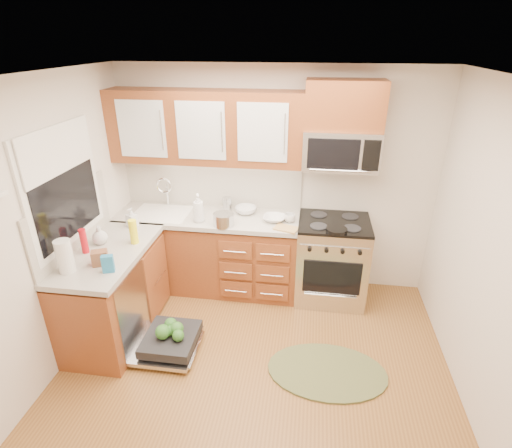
% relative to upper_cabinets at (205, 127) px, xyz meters
% --- Properties ---
extents(floor, '(3.50, 3.50, 0.00)m').
position_rel_upper_cabinets_xyz_m(floor, '(0.73, -1.57, -1.88)').
color(floor, brown).
rests_on(floor, ground).
extents(ceiling, '(3.50, 3.50, 0.00)m').
position_rel_upper_cabinets_xyz_m(ceiling, '(0.73, -1.57, 0.62)').
color(ceiling, white).
rests_on(ceiling, ground).
extents(wall_back, '(3.50, 0.04, 2.50)m').
position_rel_upper_cabinets_xyz_m(wall_back, '(0.73, 0.18, -0.62)').
color(wall_back, beige).
rests_on(wall_back, ground).
extents(wall_left, '(0.04, 3.50, 2.50)m').
position_rel_upper_cabinets_xyz_m(wall_left, '(-1.02, -1.57, -0.62)').
color(wall_left, beige).
rests_on(wall_left, ground).
extents(wall_right, '(0.04, 3.50, 2.50)m').
position_rel_upper_cabinets_xyz_m(wall_right, '(2.48, -1.57, -0.62)').
color(wall_right, beige).
rests_on(wall_right, ground).
extents(base_cabinet_back, '(2.05, 0.60, 0.85)m').
position_rel_upper_cabinets_xyz_m(base_cabinet_back, '(0.00, -0.12, -1.45)').
color(base_cabinet_back, brown).
rests_on(base_cabinet_back, ground).
extents(base_cabinet_left, '(0.60, 1.25, 0.85)m').
position_rel_upper_cabinets_xyz_m(base_cabinet_left, '(-0.72, -1.05, -1.45)').
color(base_cabinet_left, brown).
rests_on(base_cabinet_left, ground).
extents(countertop_back, '(2.07, 0.64, 0.05)m').
position_rel_upper_cabinets_xyz_m(countertop_back, '(0.00, -0.14, -0.97)').
color(countertop_back, '#A9A49A').
rests_on(countertop_back, base_cabinet_back).
extents(countertop_left, '(0.64, 1.27, 0.05)m').
position_rel_upper_cabinets_xyz_m(countertop_left, '(-0.71, -1.05, -0.97)').
color(countertop_left, '#A9A49A').
rests_on(countertop_left, base_cabinet_left).
extents(backsplash_back, '(2.05, 0.02, 0.57)m').
position_rel_upper_cabinets_xyz_m(backsplash_back, '(0.00, 0.16, -0.67)').
color(backsplash_back, beige).
rests_on(backsplash_back, ground).
extents(backsplash_left, '(0.02, 1.25, 0.57)m').
position_rel_upper_cabinets_xyz_m(backsplash_left, '(-1.01, -1.05, -0.67)').
color(backsplash_left, beige).
rests_on(backsplash_left, ground).
extents(upper_cabinets, '(2.05, 0.35, 0.75)m').
position_rel_upper_cabinets_xyz_m(upper_cabinets, '(0.00, 0.00, 0.00)').
color(upper_cabinets, brown).
rests_on(upper_cabinets, ground).
extents(cabinet_over_mw, '(0.76, 0.35, 0.47)m').
position_rel_upper_cabinets_xyz_m(cabinet_over_mw, '(1.41, 0.00, 0.26)').
color(cabinet_over_mw, brown).
rests_on(cabinet_over_mw, ground).
extents(range, '(0.76, 0.64, 0.95)m').
position_rel_upper_cabinets_xyz_m(range, '(1.41, -0.15, -1.40)').
color(range, silver).
rests_on(range, ground).
extents(microwave, '(0.76, 0.38, 0.40)m').
position_rel_upper_cabinets_xyz_m(microwave, '(1.41, -0.02, -0.18)').
color(microwave, silver).
rests_on(microwave, ground).
extents(sink, '(0.62, 0.50, 0.26)m').
position_rel_upper_cabinets_xyz_m(sink, '(-0.52, -0.16, -1.07)').
color(sink, white).
rests_on(sink, ground).
extents(dishwasher, '(0.70, 0.60, 0.20)m').
position_rel_upper_cabinets_xyz_m(dishwasher, '(-0.13, -1.27, -1.77)').
color(dishwasher, silver).
rests_on(dishwasher, ground).
extents(window, '(0.03, 1.05, 1.05)m').
position_rel_upper_cabinets_xyz_m(window, '(-1.01, -1.07, -0.32)').
color(window, white).
rests_on(window, ground).
extents(window_blind, '(0.02, 0.96, 0.40)m').
position_rel_upper_cabinets_xyz_m(window_blind, '(-0.98, -1.07, 0.00)').
color(window_blind, white).
rests_on(window_blind, ground).
extents(rug, '(1.13, 0.79, 0.02)m').
position_rel_upper_cabinets_xyz_m(rug, '(1.38, -1.34, -1.86)').
color(rug, '#5F6539').
rests_on(rug, ground).
extents(skillet, '(0.21, 0.21, 0.04)m').
position_rel_upper_cabinets_xyz_m(skillet, '(1.41, -0.40, -0.91)').
color(skillet, black).
rests_on(skillet, range).
extents(stock_pot, '(0.22, 0.22, 0.13)m').
position_rel_upper_cabinets_xyz_m(stock_pot, '(0.24, -0.35, -0.88)').
color(stock_pot, silver).
rests_on(stock_pot, countertop_back).
extents(cutting_board, '(0.28, 0.23, 0.02)m').
position_rel_upper_cabinets_xyz_m(cutting_board, '(0.91, -0.35, -0.94)').
color(cutting_board, tan).
rests_on(cutting_board, countertop_back).
extents(canister, '(0.11, 0.11, 0.17)m').
position_rel_upper_cabinets_xyz_m(canister, '(0.20, 0.02, -0.87)').
color(canister, silver).
rests_on(canister, countertop_back).
extents(paper_towel_roll, '(0.18, 0.18, 0.29)m').
position_rel_upper_cabinets_xyz_m(paper_towel_roll, '(-0.88, -1.44, -0.80)').
color(paper_towel_roll, white).
rests_on(paper_towel_roll, countertop_left).
extents(mustard_bottle, '(0.09, 0.09, 0.24)m').
position_rel_upper_cabinets_xyz_m(mustard_bottle, '(-0.52, -0.87, -0.83)').
color(mustard_bottle, yellow).
rests_on(mustard_bottle, countertop_left).
extents(red_bottle, '(0.07, 0.07, 0.24)m').
position_rel_upper_cabinets_xyz_m(red_bottle, '(-0.90, -1.11, -0.83)').
color(red_bottle, red).
rests_on(red_bottle, countertop_left).
extents(wooden_box, '(0.16, 0.14, 0.13)m').
position_rel_upper_cabinets_xyz_m(wooden_box, '(-0.65, -1.29, -0.88)').
color(wooden_box, brown).
rests_on(wooden_box, countertop_left).
extents(blue_carton, '(0.11, 0.09, 0.15)m').
position_rel_upper_cabinets_xyz_m(blue_carton, '(-0.52, -1.39, -0.87)').
color(blue_carton, teal).
rests_on(blue_carton, countertop_left).
extents(bowl_a, '(0.26, 0.26, 0.06)m').
position_rel_upper_cabinets_xyz_m(bowl_a, '(0.76, -0.17, -0.92)').
color(bowl_a, '#999999').
rests_on(bowl_a, countertop_back).
extents(bowl_b, '(0.27, 0.27, 0.07)m').
position_rel_upper_cabinets_xyz_m(bowl_b, '(0.42, -0.01, -0.91)').
color(bowl_b, '#999999').
rests_on(bowl_b, countertop_back).
extents(cup, '(0.16, 0.16, 0.09)m').
position_rel_upper_cabinets_xyz_m(cup, '(0.93, -0.17, -0.90)').
color(cup, '#999999').
rests_on(cup, countertop_back).
extents(soap_bottle_a, '(0.16, 0.16, 0.31)m').
position_rel_upper_cabinets_xyz_m(soap_bottle_a, '(-0.04, -0.30, -0.79)').
color(soap_bottle_a, '#999999').
rests_on(soap_bottle_a, countertop_back).
extents(soap_bottle_b, '(0.12, 0.12, 0.21)m').
position_rel_upper_cabinets_xyz_m(soap_bottle_b, '(-0.70, -0.53, -0.85)').
color(soap_bottle_b, '#999999').
rests_on(soap_bottle_b, countertop_left).
extents(soap_bottle_c, '(0.17, 0.17, 0.19)m').
position_rel_upper_cabinets_xyz_m(soap_bottle_c, '(-0.85, -0.93, -0.86)').
color(soap_bottle_c, '#999999').
rests_on(soap_bottle_c, countertop_left).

